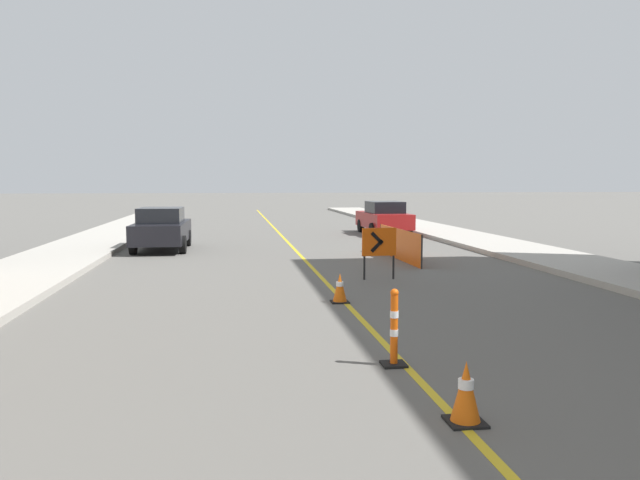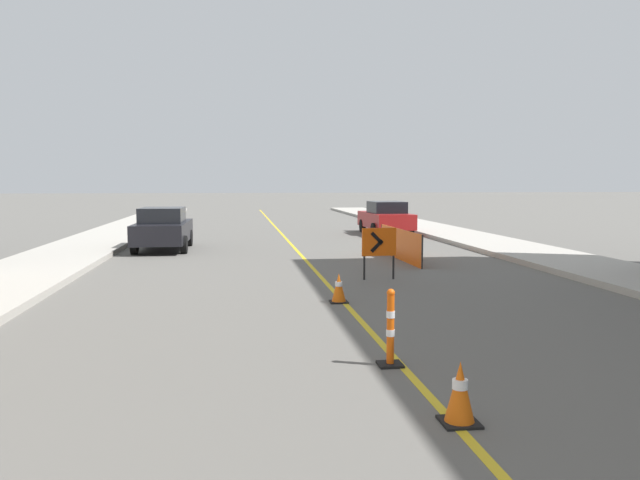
% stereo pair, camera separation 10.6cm
% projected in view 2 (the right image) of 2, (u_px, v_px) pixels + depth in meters
% --- Properties ---
extents(lane_stripe, '(0.12, 66.50, 0.01)m').
position_uv_depth(lane_stripe, '(297.00, 251.00, 22.94)').
color(lane_stripe, gold).
rests_on(lane_stripe, ground_plane).
extents(sidewalk_left, '(2.98, 66.50, 0.17)m').
position_uv_depth(sidewalk_left, '(74.00, 252.00, 21.86)').
color(sidewalk_left, '#ADA89E').
rests_on(sidewalk_left, ground_plane).
extents(sidewalk_right, '(2.98, 66.50, 0.17)m').
position_uv_depth(sidewalk_right, '(501.00, 246.00, 24.01)').
color(sidewalk_right, '#ADA89E').
rests_on(sidewalk_right, ground_plane).
extents(traffic_cone_third, '(0.40, 0.40, 0.67)m').
position_uv_depth(traffic_cone_third, '(460.00, 393.00, 6.56)').
color(traffic_cone_third, black).
rests_on(traffic_cone_third, ground_plane).
extents(traffic_cone_fourth, '(0.37, 0.37, 0.62)m').
position_uv_depth(traffic_cone_fourth, '(339.00, 288.00, 13.14)').
color(traffic_cone_fourth, black).
rests_on(traffic_cone_fourth, ground_plane).
extents(delineator_post_rear, '(0.34, 0.34, 1.08)m').
position_uv_depth(delineator_post_rear, '(390.00, 333.00, 8.62)').
color(delineator_post_rear, black).
rests_on(delineator_post_rear, ground_plane).
extents(arrow_barricade_primary, '(0.92, 0.13, 1.35)m').
position_uv_depth(arrow_barricade_primary, '(379.00, 244.00, 16.19)').
color(arrow_barricade_primary, '#EF560C').
rests_on(arrow_barricade_primary, ground_plane).
extents(safety_mesh_fence, '(0.16, 4.59, 1.01)m').
position_uv_depth(safety_mesh_fence, '(400.00, 244.00, 20.37)').
color(safety_mesh_fence, '#EF560C').
rests_on(safety_mesh_fence, ground_plane).
extents(parked_car_curb_near, '(1.94, 4.34, 1.59)m').
position_uv_depth(parked_car_curb_near, '(163.00, 229.00, 23.19)').
color(parked_car_curb_near, black).
rests_on(parked_car_curb_near, ground_plane).
extents(parked_car_curb_mid, '(1.95, 4.35, 1.59)m').
position_uv_depth(parked_car_curb_mid, '(386.00, 218.00, 30.18)').
color(parked_car_curb_mid, maroon).
rests_on(parked_car_curb_mid, ground_plane).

